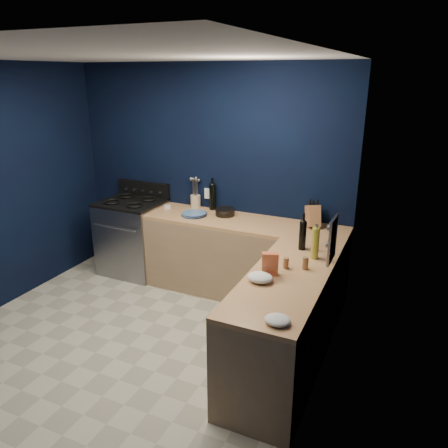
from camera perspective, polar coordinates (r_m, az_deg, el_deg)
The scene contains 27 objects.
floor at distance 4.40m, azimuth -12.47°, elevation -15.56°, with size 3.50×3.50×0.02m, color #ACA997.
ceiling at distance 3.63m, azimuth -15.64°, elevation 20.86°, with size 3.50×3.50×0.02m, color silver.
wall_back at distance 5.25m, azimuth -2.05°, elevation 6.43°, with size 3.50×0.02×2.60m, color black.
wall_right at distance 3.10m, azimuth 12.85°, elevation -3.42°, with size 0.02×3.50×2.60m, color black.
cab_back at distance 5.01m, azimuth 2.59°, elevation -4.73°, with size 2.30×0.63×0.86m, color #9E7D5C.
top_back at distance 4.84m, azimuth 2.67°, elevation 0.13°, with size 2.30×0.63×0.04m, color #966138.
cab_right at distance 3.81m, azimuth 7.90°, elevation -13.27°, with size 0.63×1.67×0.86m, color #9E7D5C.
top_right at distance 3.59m, azimuth 8.23°, elevation -7.20°, with size 0.63×1.67×0.04m, color #966138.
gas_range at distance 5.69m, azimuth -11.91°, elevation -1.81°, with size 0.76×0.66×0.92m, color gray.
oven_door at distance 5.46m, azimuth -13.83°, elevation -2.98°, with size 0.59×0.02×0.42m, color black.
cooktop at distance 5.54m, azimuth -12.25°, elevation 2.78°, with size 0.76×0.66×0.03m, color black.
backguard at distance 5.74m, azimuth -10.56°, elevation 4.57°, with size 0.76×0.06×0.20m, color black.
spice_panel at distance 3.65m, azimuth 14.17°, elevation -2.02°, with size 0.02×0.28×0.38m, color gray.
wall_outlet at distance 5.28m, azimuth -2.12°, elevation 4.05°, with size 0.09×0.02×0.13m, color white.
plate_stack at distance 5.04m, azimuth -4.01°, elevation 1.31°, with size 0.28×0.28×0.04m, color #315C8C.
ramekin at distance 5.35m, azimuth -7.50°, elevation 2.29°, with size 0.09×0.09×0.03m, color white.
utensil_crock at distance 5.34m, azimuth -3.79°, elevation 3.03°, with size 0.12×0.12×0.15m, color beige.
wine_bottle_back at distance 5.21m, azimuth -1.54°, elevation 3.57°, with size 0.08×0.08×0.31m, color black.
lemon_basket at distance 5.02m, azimuth 0.14°, elevation 1.60°, with size 0.22×0.22×0.08m, color black.
knife_block at distance 4.75m, azimuth 11.67°, elevation 1.05°, with size 0.13×0.21×0.23m, color #966036.
wine_bottle_right at distance 4.09m, azimuth 10.35°, elevation -1.54°, with size 0.07×0.07×0.27m, color black.
oil_bottle at distance 3.91m, azimuth 11.98°, elevation -2.51°, with size 0.07×0.07×0.29m, color #A09D2D.
spice_jar_near at distance 3.72m, azimuth 10.71°, elevation -5.10°, with size 0.05×0.05×0.11m, color olive.
spice_jar_far at distance 3.71m, azimuth 8.20°, elevation -5.13°, with size 0.05×0.05×0.09m, color olive.
crouton_bag at distance 3.56m, azimuth 6.11°, elevation -5.29°, with size 0.13×0.06×0.19m, color red.
towel_front at distance 3.46m, azimuth 4.80°, elevation -7.06°, with size 0.21×0.18×0.07m, color white.
towel_end at distance 2.95m, azimuth 7.08°, elevation -12.48°, with size 0.18×0.16×0.05m, color white.
Camera 1 is at (2.29, -2.82, 2.47)m, focal length 34.56 mm.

